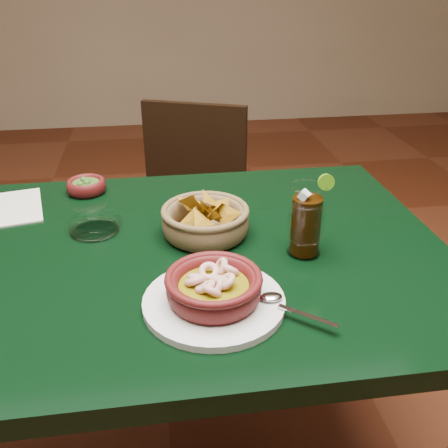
{
  "coord_description": "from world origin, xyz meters",
  "views": [
    {
      "loc": [
        0.01,
        -0.88,
        1.27
      ],
      "look_at": [
        0.14,
        -0.02,
        0.81
      ],
      "focal_mm": 40.0,
      "sensor_mm": 36.0,
      "label": 1
    }
  ],
  "objects": [
    {
      "name": "cola_drink",
      "position": [
        0.3,
        -0.05,
        0.82
      ],
      "size": [
        0.15,
        0.15,
        0.17
      ],
      "color": "white",
      "rests_on": "dining_table"
    },
    {
      "name": "dining_chair",
      "position": [
        0.11,
        0.7,
        0.47
      ],
      "size": [
        0.51,
        0.51,
        0.85
      ],
      "color": "black",
      "rests_on": "ground"
    },
    {
      "name": "chip_basket",
      "position": [
        0.11,
        0.05,
        0.78
      ],
      "size": [
        0.22,
        0.22,
        0.11
      ],
      "color": "brown",
      "rests_on": "dining_table"
    },
    {
      "name": "dining_table",
      "position": [
        0.0,
        0.0,
        0.65
      ],
      "size": [
        1.2,
        0.8,
        0.75
      ],
      "color": "black",
      "rests_on": "ground"
    },
    {
      "name": "shrimp_plate",
      "position": [
        0.1,
        -0.2,
        0.78
      ],
      "size": [
        0.3,
        0.24,
        0.07
      ],
      "color": "silver",
      "rests_on": "dining_table"
    },
    {
      "name": "glass_ashtray",
      "position": [
        -0.13,
        0.1,
        0.76
      ],
      "size": [
        0.13,
        0.13,
        0.03
      ],
      "color": "white",
      "rests_on": "dining_table"
    },
    {
      "name": "paper_menu",
      "position": [
        -0.34,
        0.24,
        0.75
      ],
      "size": [
        0.18,
        0.22,
        0.0
      ],
      "color": "beige",
      "rests_on": "dining_table"
    },
    {
      "name": "guacamole_ramekin",
      "position": [
        -0.16,
        0.31,
        0.77
      ],
      "size": [
        0.12,
        0.12,
        0.04
      ],
      "color": "#490F0F",
      "rests_on": "dining_table"
    }
  ]
}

